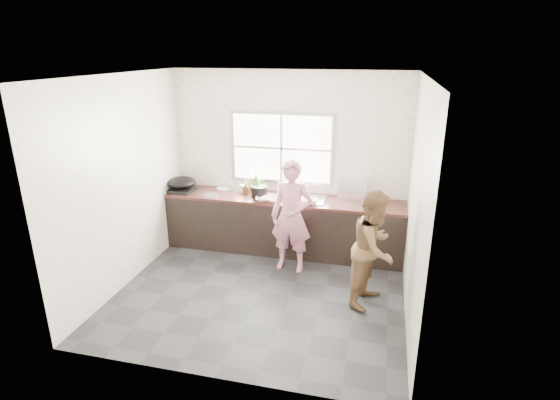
% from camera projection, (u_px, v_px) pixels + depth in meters
% --- Properties ---
extents(floor, '(3.60, 3.20, 0.01)m').
position_uv_depth(floor, '(261.00, 292.00, 5.64)').
color(floor, '#262629').
rests_on(floor, ground).
extents(ceiling, '(3.60, 3.20, 0.01)m').
position_uv_depth(ceiling, '(257.00, 75.00, 4.75)').
color(ceiling, silver).
rests_on(ceiling, wall_back).
extents(wall_back, '(3.60, 0.01, 2.70)m').
position_uv_depth(wall_back, '(288.00, 161.00, 6.67)').
color(wall_back, beige).
rests_on(wall_back, ground).
extents(wall_left, '(0.01, 3.20, 2.70)m').
position_uv_depth(wall_left, '(124.00, 183.00, 5.60)').
color(wall_left, silver).
rests_on(wall_left, ground).
extents(wall_right, '(0.01, 3.20, 2.70)m').
position_uv_depth(wall_right, '(417.00, 205.00, 4.79)').
color(wall_right, silver).
rests_on(wall_right, ground).
extents(wall_front, '(3.60, 0.01, 2.70)m').
position_uv_depth(wall_front, '(207.00, 250.00, 3.72)').
color(wall_front, beige).
rests_on(wall_front, ground).
extents(cabinet, '(3.60, 0.62, 0.82)m').
position_uv_depth(cabinet, '(283.00, 226.00, 6.69)').
color(cabinet, black).
rests_on(cabinet, floor).
extents(countertop, '(3.60, 0.64, 0.04)m').
position_uv_depth(countertop, '(284.00, 199.00, 6.55)').
color(countertop, '#3B1D18').
rests_on(countertop, cabinet).
extents(sink, '(0.55, 0.45, 0.02)m').
position_uv_depth(sink, '(307.00, 199.00, 6.46)').
color(sink, silver).
rests_on(sink, countertop).
extents(faucet, '(0.02, 0.02, 0.30)m').
position_uv_depth(faucet, '(309.00, 186.00, 6.60)').
color(faucet, silver).
rests_on(faucet, countertop).
extents(window_frame, '(1.60, 0.05, 1.10)m').
position_uv_depth(window_frame, '(282.00, 148.00, 6.61)').
color(window_frame, '#9EA0A5').
rests_on(window_frame, wall_back).
extents(window_glazing, '(1.50, 0.01, 1.00)m').
position_uv_depth(window_glazing, '(281.00, 148.00, 6.59)').
color(window_glazing, white).
rests_on(window_glazing, window_frame).
extents(woman, '(0.57, 0.39, 1.48)m').
position_uv_depth(woman, '(292.00, 220.00, 6.02)').
color(woman, pink).
rests_on(woman, floor).
extents(person_side, '(0.75, 0.84, 1.44)m').
position_uv_depth(person_side, '(374.00, 248.00, 5.21)').
color(person_side, brown).
rests_on(person_side, floor).
extents(cutting_board, '(0.44, 0.44, 0.04)m').
position_uv_depth(cutting_board, '(271.00, 198.00, 6.46)').
color(cutting_board, '#331D14').
rests_on(cutting_board, countertop).
extents(cleaver, '(0.22, 0.11, 0.01)m').
position_uv_depth(cleaver, '(259.00, 193.00, 6.63)').
color(cleaver, silver).
rests_on(cleaver, cutting_board).
extents(bowl_mince, '(0.28, 0.28, 0.06)m').
position_uv_depth(bowl_mince, '(263.00, 199.00, 6.40)').
color(bowl_mince, silver).
rests_on(bowl_mince, countertop).
extents(bowl_crabs, '(0.23, 0.23, 0.06)m').
position_uv_depth(bowl_crabs, '(309.00, 202.00, 6.28)').
color(bowl_crabs, white).
rests_on(bowl_crabs, countertop).
extents(bowl_held, '(0.27, 0.27, 0.07)m').
position_uv_depth(bowl_held, '(298.00, 199.00, 6.38)').
color(bowl_held, white).
rests_on(bowl_held, countertop).
extents(black_pot, '(0.28, 0.28, 0.17)m').
position_uv_depth(black_pot, '(259.00, 192.00, 6.56)').
color(black_pot, black).
rests_on(black_pot, countertop).
extents(plate_food, '(0.21, 0.21, 0.02)m').
position_uv_depth(plate_food, '(223.00, 188.00, 6.96)').
color(plate_food, silver).
rests_on(plate_food, countertop).
extents(bottle_green, '(0.17, 0.17, 0.33)m').
position_uv_depth(bottle_green, '(256.00, 182.00, 6.75)').
color(bottle_green, '#4A892C').
rests_on(bottle_green, countertop).
extents(bottle_brown_tall, '(0.08, 0.08, 0.17)m').
position_uv_depth(bottle_brown_tall, '(246.00, 189.00, 6.70)').
color(bottle_brown_tall, '#4F2D13').
rests_on(bottle_brown_tall, countertop).
extents(bottle_brown_short, '(0.13, 0.13, 0.16)m').
position_uv_depth(bottle_brown_short, '(254.00, 187.00, 6.79)').
color(bottle_brown_short, '#442411').
rests_on(bottle_brown_short, countertop).
extents(glass_jar, '(0.08, 0.08, 0.11)m').
position_uv_depth(glass_jar, '(242.00, 189.00, 6.79)').
color(glass_jar, silver).
rests_on(glass_jar, countertop).
extents(burner, '(0.36, 0.36, 0.05)m').
position_uv_depth(burner, '(182.00, 190.00, 6.81)').
color(burner, black).
rests_on(burner, countertop).
extents(wok, '(0.47, 0.47, 0.17)m').
position_uv_depth(wok, '(182.00, 182.00, 6.80)').
color(wok, black).
rests_on(wok, burner).
extents(dish_rack, '(0.45, 0.34, 0.32)m').
position_uv_depth(dish_rack, '(354.00, 188.00, 6.47)').
color(dish_rack, silver).
rests_on(dish_rack, countertop).
extents(pot_lid_left, '(0.31, 0.31, 0.01)m').
position_uv_depth(pot_lid_left, '(210.00, 195.00, 6.64)').
color(pot_lid_left, silver).
rests_on(pot_lid_left, countertop).
extents(pot_lid_right, '(0.31, 0.31, 0.01)m').
position_uv_depth(pot_lid_right, '(236.00, 189.00, 6.92)').
color(pot_lid_right, silver).
rests_on(pot_lid_right, countertop).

